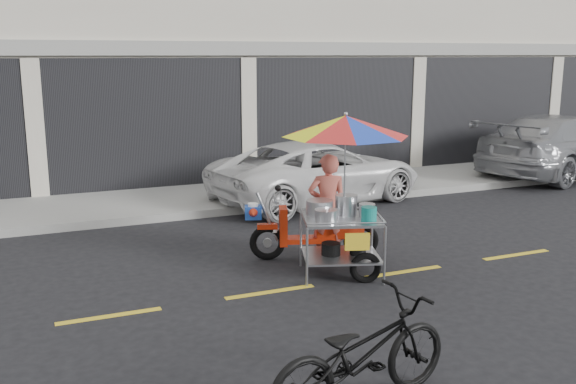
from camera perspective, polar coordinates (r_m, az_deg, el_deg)
name	(u,v)px	position (r m, az deg, el deg)	size (l,w,h in m)	color
ground	(404,272)	(9.16, 10.23, -7.01)	(90.00, 90.00, 0.00)	black
sidewalk	(264,191)	(13.90, -2.12, 0.10)	(45.00, 3.00, 0.15)	gray
shophouse_block	(292,10)	(19.40, 0.35, 15.88)	(36.00, 8.11, 10.40)	beige
centerline	(404,272)	(9.16, 10.24, -6.99)	(42.00, 0.10, 0.01)	gold
white_pickup	(318,172)	(13.09, 2.67, 1.81)	(2.09, 4.53, 1.26)	silver
silver_pickup	(563,145)	(17.35, 23.23, 3.85)	(2.14, 5.26, 1.53)	#9A9CA0
near_bicycle	(361,354)	(5.65, 6.54, -14.11)	(0.64, 1.85, 0.97)	black
food_vendor_rig	(337,171)	(8.87, 4.35, 1.90)	(2.20, 2.24, 2.24)	black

